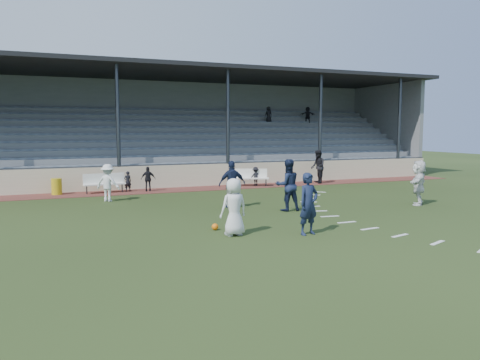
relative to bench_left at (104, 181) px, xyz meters
name	(u,v)px	position (x,y,z in m)	size (l,w,h in m)	color
ground	(270,229)	(3.87, -10.65, -0.58)	(90.00, 90.00, 0.00)	#263616
cinder_track	(182,189)	(3.87, -0.15, -0.57)	(34.00, 2.00, 0.02)	#5B2924
retaining_wall	(177,176)	(3.87, 0.90, 0.02)	(34.00, 0.18, 1.20)	beige
bench_left	(104,181)	(0.00, 0.00, 0.00)	(2.03, 0.65, 0.95)	white
bench_right	(250,176)	(7.70, -0.15, 0.00)	(2.00, 1.20, 0.95)	white
trash_bin	(57,187)	(-2.18, 0.17, -0.18)	(0.48, 0.48, 0.77)	gold
football	(215,227)	(2.23, -10.12, -0.48)	(0.21, 0.21, 0.21)	orange
player_white_lead	(234,207)	(2.50, -11.02, 0.26)	(0.83, 0.54, 1.69)	silver
player_navy_lead	(309,204)	(4.59, -11.74, 0.34)	(0.67, 0.44, 1.84)	#151F3C
player_navy_mid	(288,185)	(5.95, -7.87, 0.41)	(0.96, 0.75, 1.98)	#151F3C
player_white_wing	(108,183)	(-0.14, -2.82, 0.22)	(1.04, 0.60, 1.62)	silver
player_navy_wing	(232,184)	(4.23, -6.42, 0.36)	(1.10, 0.46, 1.88)	#151F3C
player_white_back	(419,183)	(11.60, -8.67, 0.35)	(1.72, 0.55, 1.86)	silver
official	(318,167)	(11.87, -0.43, 0.40)	(0.94, 0.73, 1.93)	black
sub_left_near	(128,181)	(1.13, -0.02, -0.05)	(0.37, 0.24, 1.02)	black
sub_left_far	(148,179)	(2.12, -0.21, 0.05)	(0.72, 0.30, 1.23)	black
sub_right	(256,176)	(8.04, -0.20, -0.04)	(0.67, 0.39, 1.04)	black
grandstand	(157,144)	(3.87, 5.61, 1.62)	(34.60, 9.00, 6.61)	slate
penalty_arc	(378,220)	(7.99, -10.65, -0.58)	(3.89, 14.63, 0.01)	white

